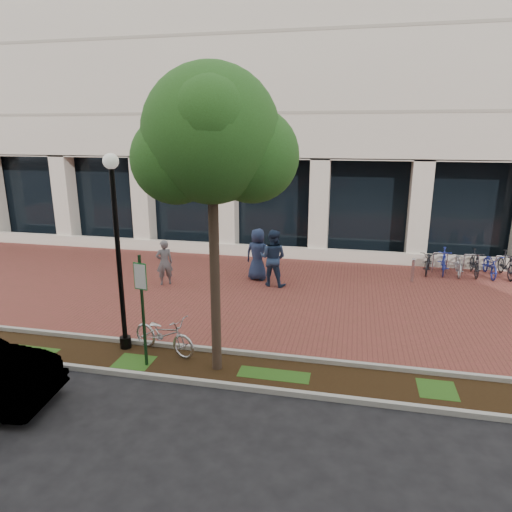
% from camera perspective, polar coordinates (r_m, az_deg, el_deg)
% --- Properties ---
extents(ground, '(120.00, 120.00, 0.00)m').
position_cam_1_polar(ground, '(15.60, -1.20, -4.44)').
color(ground, black).
rests_on(ground, ground).
extents(brick_plaza, '(40.00, 9.00, 0.01)m').
position_cam_1_polar(brick_plaza, '(15.60, -1.20, -4.42)').
color(brick_plaza, brown).
rests_on(brick_plaza, ground).
extents(planting_strip, '(40.00, 1.50, 0.01)m').
position_cam_1_polar(planting_strip, '(11.00, -7.72, -13.42)').
color(planting_strip, black).
rests_on(planting_strip, ground).
extents(curb_plaza_side, '(40.00, 0.12, 0.12)m').
position_cam_1_polar(curb_plaza_side, '(11.60, -6.46, -11.48)').
color(curb_plaza_side, '#A5A49B').
rests_on(curb_plaza_side, ground).
extents(curb_street_side, '(40.00, 0.12, 0.12)m').
position_cam_1_polar(curb_street_side, '(10.37, -9.18, -15.06)').
color(curb_street_side, '#A5A49B').
rests_on(curb_street_side, ground).
extents(near_office_building, '(40.00, 12.12, 16.00)m').
position_cam_1_polar(near_office_building, '(25.45, 4.74, 26.07)').
color(near_office_building, beige).
rests_on(near_office_building, ground).
extents(parking_sign, '(0.34, 0.07, 2.67)m').
position_cam_1_polar(parking_sign, '(10.53, -14.09, -5.10)').
color(parking_sign, '#14371A').
rests_on(parking_sign, ground).
extents(lamppost, '(0.36, 0.36, 4.80)m').
position_cam_1_polar(lamppost, '(11.27, -16.92, 1.46)').
color(lamppost, black).
rests_on(lamppost, ground).
extents(street_tree, '(3.36, 2.80, 6.61)m').
position_cam_1_polar(street_tree, '(9.50, -5.27, 13.76)').
color(street_tree, '#4C392B').
rests_on(street_tree, ground).
extents(locked_bicycle, '(1.96, 1.21, 0.97)m').
position_cam_1_polar(locked_bicycle, '(11.52, -11.42, -9.53)').
color(locked_bicycle, silver).
rests_on(locked_bicycle, ground).
extents(pedestrian_left, '(0.71, 0.65, 1.62)m').
position_cam_1_polar(pedestrian_left, '(16.37, -11.38, -0.81)').
color(pedestrian_left, slate).
rests_on(pedestrian_left, ground).
extents(pedestrian_mid, '(1.09, 0.91, 2.01)m').
position_cam_1_polar(pedestrian_mid, '(15.93, 2.11, -0.24)').
color(pedestrian_mid, navy).
rests_on(pedestrian_mid, ground).
extents(pedestrian_right, '(1.04, 0.79, 1.91)m').
position_cam_1_polar(pedestrian_right, '(16.57, 0.22, 0.20)').
color(pedestrian_right, '#1F2C4D').
rests_on(pedestrian_right, ground).
extents(bollard, '(0.12, 0.12, 0.91)m').
position_cam_1_polar(bollard, '(17.33, 19.00, -1.67)').
color(bollard, '#AEAEB3').
rests_on(bollard, ground).
extents(bike_rack_cluster, '(3.49, 1.78, 0.99)m').
position_cam_1_polar(bike_rack_cluster, '(18.99, 24.78, -0.79)').
color(bike_rack_cluster, black).
rests_on(bike_rack_cluster, ground).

